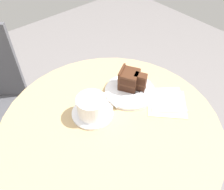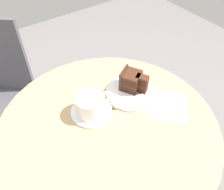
# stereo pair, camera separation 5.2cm
# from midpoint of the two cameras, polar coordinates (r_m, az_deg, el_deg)

# --- Properties ---
(cafe_table) EXTENTS (0.76, 0.76, 0.75)m
(cafe_table) POSITION_cam_midpoint_polar(r_m,az_deg,el_deg) (0.91, 0.75, -11.86)
(cafe_table) COLOR tan
(cafe_table) RESTS_ON ground
(saucer) EXTENTS (0.15, 0.15, 0.01)m
(saucer) POSITION_cam_midpoint_polar(r_m,az_deg,el_deg) (0.84, -3.21, -4.06)
(saucer) COLOR white
(saucer) RESTS_ON cafe_table
(coffee_cup) EXTENTS (0.14, 0.10, 0.07)m
(coffee_cup) POSITION_cam_midpoint_polar(r_m,az_deg,el_deg) (0.81, -3.30, -2.32)
(coffee_cup) COLOR white
(coffee_cup) RESTS_ON saucer
(teaspoon) EXTENTS (0.06, 0.09, 0.00)m
(teaspoon) POSITION_cam_midpoint_polar(r_m,az_deg,el_deg) (0.85, -0.69, -2.48)
(teaspoon) COLOR #B7B7BC
(teaspoon) RESTS_ON saucer
(cake_plate) EXTENTS (0.19, 0.19, 0.01)m
(cake_plate) POSITION_cam_midpoint_polar(r_m,az_deg,el_deg) (0.91, 6.27, 0.57)
(cake_plate) COLOR white
(cake_plate) RESTS_ON cafe_table
(cake_slice) EXTENTS (0.10, 0.11, 0.08)m
(cake_slice) POSITION_cam_midpoint_polar(r_m,az_deg,el_deg) (0.90, 6.59, 3.34)
(cake_slice) COLOR #381E14
(cake_slice) RESTS_ON cake_plate
(fork) EXTENTS (0.16, 0.03, 0.00)m
(fork) POSITION_cam_midpoint_polar(r_m,az_deg,el_deg) (0.87, 5.54, -1.33)
(fork) COLOR #B7B7BC
(fork) RESTS_ON cake_plate
(napkin) EXTENTS (0.20, 0.20, 0.00)m
(napkin) POSITION_cam_midpoint_polar(r_m,az_deg,el_deg) (0.89, 14.80, -2.40)
(napkin) COLOR beige
(napkin) RESTS_ON cafe_table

